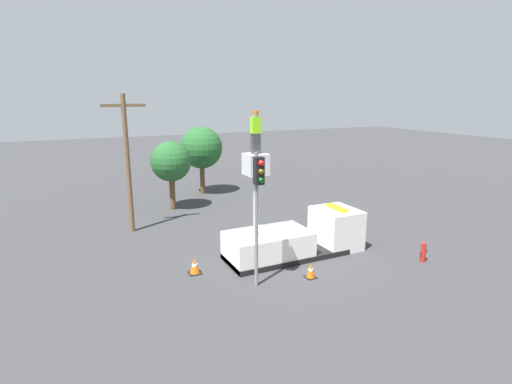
% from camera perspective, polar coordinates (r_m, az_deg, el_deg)
% --- Properties ---
extents(ground_plane, '(120.00, 120.00, 0.00)m').
position_cam_1_polar(ground_plane, '(18.65, 4.27, -9.13)').
color(ground_plane, '#38383A').
extents(bucket_truck, '(6.51, 2.25, 4.85)m').
position_cam_1_polar(bucket_truck, '(18.58, 5.61, -6.52)').
color(bucket_truck, black).
rests_on(bucket_truck, ground).
extents(worker, '(0.40, 0.26, 1.75)m').
position_cam_1_polar(worker, '(16.55, -0.04, 8.52)').
color(worker, '#38383D').
rests_on(worker, bucket_truck).
extents(traffic_light_pole, '(0.34, 0.57, 5.22)m').
position_cam_1_polar(traffic_light_pole, '(14.55, 0.28, -0.30)').
color(traffic_light_pole, gray).
rests_on(traffic_light_pole, ground).
extents(fire_hydrant, '(0.47, 0.23, 0.93)m').
position_cam_1_polar(fire_hydrant, '(19.35, 22.79, -7.90)').
color(fire_hydrant, '#B2231E').
rests_on(fire_hydrant, ground).
extents(traffic_cone_rear, '(0.52, 0.52, 0.69)m').
position_cam_1_polar(traffic_cone_rear, '(17.00, -8.76, -10.40)').
color(traffic_cone_rear, black).
rests_on(traffic_cone_rear, ground).
extents(traffic_cone_curbside, '(0.43, 0.43, 0.63)m').
position_cam_1_polar(traffic_cone_curbside, '(16.60, 7.82, -11.08)').
color(traffic_cone_curbside, black).
rests_on(traffic_cone_curbside, ground).
extents(tree_left_bg, '(2.56, 2.56, 4.43)m').
position_cam_1_polar(tree_left_bg, '(25.92, -12.06, 4.22)').
color(tree_left_bg, brown).
rests_on(tree_left_bg, ground).
extents(tree_right_bg, '(3.08, 3.08, 5.01)m').
position_cam_1_polar(tree_right_bg, '(29.84, -7.80, 6.25)').
color(tree_right_bg, brown).
rests_on(tree_right_bg, ground).
extents(utility_pole, '(2.20, 0.26, 7.32)m').
position_cam_1_polar(utility_pole, '(21.99, -17.91, 4.51)').
color(utility_pole, brown).
rests_on(utility_pole, ground).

